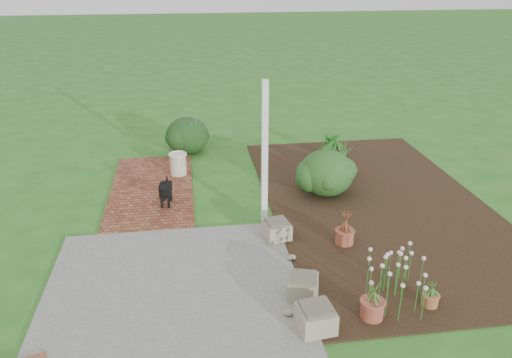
{
  "coord_description": "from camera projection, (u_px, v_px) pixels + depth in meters",
  "views": [
    {
      "loc": [
        -0.94,
        -7.47,
        4.15
      ],
      "look_at": [
        0.2,
        0.4,
        0.7
      ],
      "focal_mm": 35.0,
      "sensor_mm": 36.0,
      "label": 1
    }
  ],
  "objects": [
    {
      "name": "veranda_post",
      "position": [
        265.0,
        155.0,
        8.19
      ],
      "size": [
        0.1,
        0.1,
        2.5
      ],
      "primitive_type": "cube",
      "color": "white",
      "rests_on": "ground"
    },
    {
      "name": "terracotta_pot_small_left",
      "position": [
        430.0,
        300.0,
        6.5
      ],
      "size": [
        0.22,
        0.22,
        0.17
      ],
      "primitive_type": "cylinder",
      "rotation": [
        0.0,
        0.0,
        -0.1
      ],
      "color": "#9E5D35",
      "rests_on": "garden_bed"
    },
    {
      "name": "black_dog",
      "position": [
        165.0,
        190.0,
        9.09
      ],
      "size": [
        0.23,
        0.61,
        0.53
      ],
      "rotation": [
        0.0,
        0.0,
        -0.11
      ],
      "color": "black",
      "rests_on": "brick_path"
    },
    {
      "name": "terracotta_pot_small_right",
      "position": [
        372.0,
        309.0,
        6.27
      ],
      "size": [
        0.31,
        0.31,
        0.25
      ],
      "primitive_type": "cylinder",
      "rotation": [
        0.0,
        0.0,
        -0.06
      ],
      "color": "#9D4635",
      "rests_on": "garden_bed"
    },
    {
      "name": "stone_trough_mid",
      "position": [
        303.0,
        287.0,
        6.66
      ],
      "size": [
        0.49,
        0.49,
        0.26
      ],
      "primitive_type": "cube",
      "rotation": [
        0.0,
        0.0,
        -0.27
      ],
      "color": "gray",
      "rests_on": "concrete_patio"
    },
    {
      "name": "pink_flower_patch",
      "position": [
        394.0,
        278.0,
        6.51
      ],
      "size": [
        1.13,
        1.13,
        0.68
      ],
      "primitive_type": null,
      "rotation": [
        0.0,
        0.0,
        -0.06
      ],
      "color": "#113D0F",
      "rests_on": "garden_bed"
    },
    {
      "name": "stone_trough_near",
      "position": [
        316.0,
        319.0,
        6.06
      ],
      "size": [
        0.47,
        0.47,
        0.28
      ],
      "primitive_type": "cube",
      "rotation": [
        0.0,
        0.0,
        0.11
      ],
      "color": "gray",
      "rests_on": "concrete_patio"
    },
    {
      "name": "evergreen_shrub",
      "position": [
        326.0,
        172.0,
        9.56
      ],
      "size": [
        1.37,
        1.37,
        0.89
      ],
      "primitive_type": "ellipsoid",
      "rotation": [
        0.0,
        0.0,
        -0.39
      ],
      "color": "#0A3812",
      "rests_on": "garden_bed"
    },
    {
      "name": "agapanthus_clump_front",
      "position": [
        332.0,
        139.0,
        11.56
      ],
      "size": [
        0.93,
        0.93,
        0.73
      ],
      "primitive_type": null,
      "rotation": [
        0.0,
        0.0,
        0.14
      ],
      "color": "#0F3D10",
      "rests_on": "garden_bed"
    },
    {
      "name": "concrete_patio",
      "position": [
        173.0,
        293.0,
        6.8
      ],
      "size": [
        3.5,
        3.5,
        0.04
      ],
      "primitive_type": "cube",
      "color": "slate",
      "rests_on": "ground"
    },
    {
      "name": "purple_flowering_bush",
      "position": [
        187.0,
        135.0,
        11.76
      ],
      "size": [
        1.09,
        1.09,
        0.86
      ],
      "primitive_type": "ellipsoid",
      "rotation": [
        0.0,
        0.0,
        -0.08
      ],
      "color": "black",
      "rests_on": "ground"
    },
    {
      "name": "ground",
      "position": [
        248.0,
        226.0,
        8.56
      ],
      "size": [
        80.0,
        80.0,
        0.0
      ],
      "primitive_type": "plane",
      "color": "#28611E",
      "rests_on": "ground"
    },
    {
      "name": "cream_ceramic_urn",
      "position": [
        178.0,
        164.0,
        10.49
      ],
      "size": [
        0.35,
        0.35,
        0.45
      ],
      "primitive_type": "cylinder",
      "rotation": [
        0.0,
        0.0,
        0.05
      ],
      "color": "beige",
      "rests_on": "brick_path"
    },
    {
      "name": "brick_path",
      "position": [
        152.0,
        189.0,
        9.92
      ],
      "size": [
        1.6,
        3.5,
        0.04
      ],
      "primitive_type": "cube",
      "color": "brown",
      "rests_on": "ground"
    },
    {
      "name": "agapanthus_clump_back",
      "position": [
        338.0,
        154.0,
        10.41
      ],
      "size": [
        1.32,
        1.32,
        0.91
      ],
      "primitive_type": null,
      "rotation": [
        0.0,
        0.0,
        -0.38
      ],
      "color": "#0B410F",
      "rests_on": "garden_bed"
    },
    {
      "name": "garden_bed",
      "position": [
        377.0,
        203.0,
        9.34
      ],
      "size": [
        4.0,
        7.0,
        0.03
      ],
      "primitive_type": "cube",
      "color": "black",
      "rests_on": "ground"
    },
    {
      "name": "stone_trough_far",
      "position": [
        277.0,
        230.0,
        8.08
      ],
      "size": [
        0.46,
        0.46,
        0.26
      ],
      "primitive_type": "cube",
      "rotation": [
        0.0,
        0.0,
        0.18
      ],
      "color": "gray",
      "rests_on": "concrete_patio"
    },
    {
      "name": "terracotta_pot_bronze",
      "position": [
        345.0,
        237.0,
        7.94
      ],
      "size": [
        0.37,
        0.37,
        0.24
      ],
      "primitive_type": "cylinder",
      "rotation": [
        0.0,
        0.0,
        -0.35
      ],
      "color": "#994C33",
      "rests_on": "garden_bed"
    }
  ]
}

